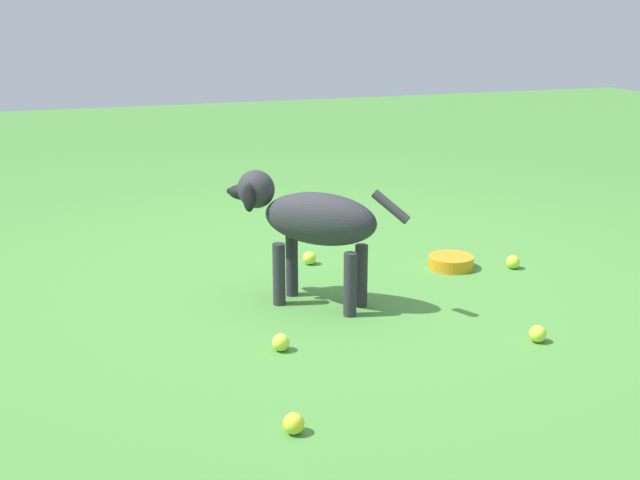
# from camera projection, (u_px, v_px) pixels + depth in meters

# --- Properties ---
(ground) EXTENTS (14.00, 14.00, 0.00)m
(ground) POSITION_uv_depth(u_px,v_px,m) (319.00, 288.00, 3.75)
(ground) COLOR #478438
(dog) EXTENTS (0.60, 0.64, 0.56)m
(dog) POSITION_uv_depth(u_px,v_px,m) (309.00, 220.00, 3.46)
(dog) COLOR #2D2D33
(dog) RESTS_ON ground
(tennis_ball_0) EXTENTS (0.07, 0.07, 0.07)m
(tennis_ball_0) POSITION_uv_depth(u_px,v_px,m) (538.00, 334.00, 3.15)
(tennis_ball_0) COLOR #C5E43E
(tennis_ball_0) RESTS_ON ground
(tennis_ball_1) EXTENTS (0.07, 0.07, 0.07)m
(tennis_ball_1) POSITION_uv_depth(u_px,v_px,m) (310.00, 258.00, 4.08)
(tennis_ball_1) COLOR #CAE540
(tennis_ball_1) RESTS_ON ground
(tennis_ball_2) EXTENTS (0.07, 0.07, 0.07)m
(tennis_ball_2) POSITION_uv_depth(u_px,v_px,m) (513.00, 262.00, 4.01)
(tennis_ball_2) COLOR #C3E536
(tennis_ball_2) RESTS_ON ground
(tennis_ball_3) EXTENTS (0.07, 0.07, 0.07)m
(tennis_ball_3) POSITION_uv_depth(u_px,v_px,m) (281.00, 342.00, 3.07)
(tennis_ball_3) COLOR #C2E33F
(tennis_ball_3) RESTS_ON ground
(tennis_ball_4) EXTENTS (0.07, 0.07, 0.07)m
(tennis_ball_4) POSITION_uv_depth(u_px,v_px,m) (294.00, 423.00, 2.49)
(tennis_ball_4) COLOR #CBD631
(tennis_ball_4) RESTS_ON ground
(water_bowl) EXTENTS (0.22, 0.22, 0.06)m
(water_bowl) POSITION_uv_depth(u_px,v_px,m) (451.00, 262.00, 4.02)
(water_bowl) COLOR orange
(water_bowl) RESTS_ON ground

